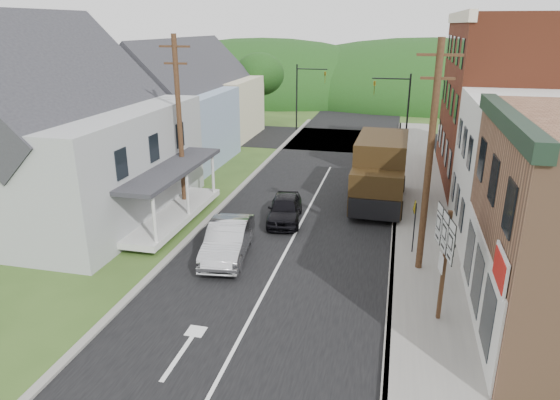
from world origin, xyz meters
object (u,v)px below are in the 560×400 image
Objects in this scene: dark_sedan at (285,209)px; warning_sign at (414,219)px; delivery_van at (380,172)px; silver_sedan at (228,240)px; route_sign_cluster at (444,250)px.

dark_sedan is 6.75m from warning_sign.
delivery_van is (4.45, 3.74, 1.18)m from dark_sedan.
route_sign_cluster is (8.38, -3.10, 1.86)m from silver_sedan.
warning_sign is at bearing -73.27° from delivery_van.
silver_sedan is 4.75m from dark_sedan.
silver_sedan is 1.21× the size of route_sign_cluster.
route_sign_cluster is (6.93, -7.62, 1.95)m from dark_sedan.
silver_sedan is at bearing -115.36° from dark_sedan.
silver_sedan is 10.21m from delivery_van.
route_sign_cluster is 1.61× the size of warning_sign.
delivery_van is at bearing 46.74° from silver_sedan.
warning_sign is (7.63, 2.00, 0.90)m from silver_sedan.
delivery_van reaches higher than dark_sedan.
silver_sedan is at bearing 150.17° from route_sign_cluster.
delivery_van is at bearing 92.81° from route_sign_cluster.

